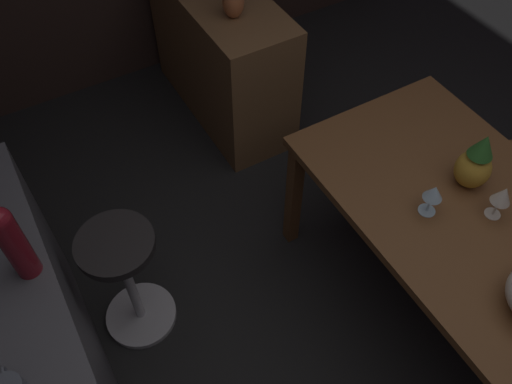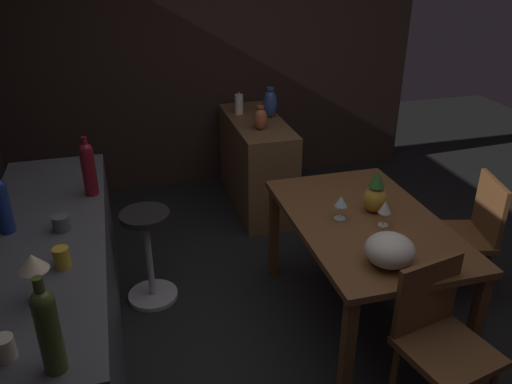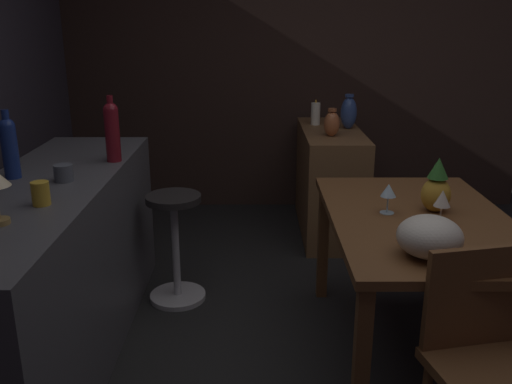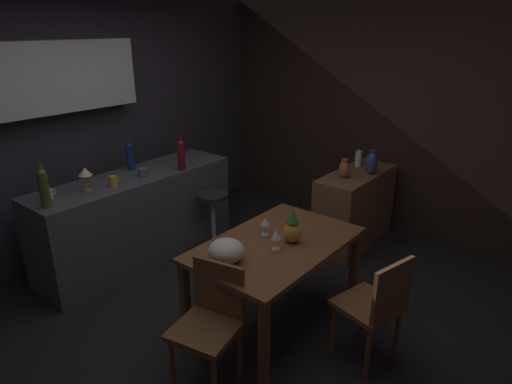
{
  "view_description": "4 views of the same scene",
  "coord_description": "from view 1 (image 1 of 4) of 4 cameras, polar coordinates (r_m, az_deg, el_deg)",
  "views": [
    {
      "loc": [
        -0.55,
        1.0,
        2.4
      ],
      "look_at": [
        0.51,
        0.39,
        0.88
      ],
      "focal_mm": 37.24,
      "sensor_mm": 36.0,
      "label": 1
    },
    {
      "loc": [
        -2.26,
        1.0,
        2.24
      ],
      "look_at": [
        0.59,
        0.21,
        0.78
      ],
      "focal_mm": 36.48,
      "sensor_mm": 36.0,
      "label": 2
    },
    {
      "loc": [
        -2.3,
        0.44,
        1.63
      ],
      "look_at": [
        0.52,
        0.44,
        0.75
      ],
      "focal_mm": 38.81,
      "sensor_mm": 36.0,
      "label": 3
    },
    {
      "loc": [
        -2.3,
        -2.12,
        2.3
      ],
      "look_at": [
        0.71,
        0.32,
        0.83
      ],
      "focal_mm": 30.99,
      "sensor_mm": 36.0,
      "label": 4
    }
  ],
  "objects": [
    {
      "name": "pineapple_centerpiece",
      "position": [
        2.24,
        22.47,
        2.8
      ],
      "size": [
        0.14,
        0.14,
        0.27
      ],
      "color": "gold",
      "rests_on": "dining_table"
    },
    {
      "name": "bar_stool",
      "position": [
        2.41,
        -13.53,
        -9.23
      ],
      "size": [
        0.34,
        0.34,
        0.66
      ],
      "color": "#262323",
      "rests_on": "ground_plane"
    },
    {
      "name": "wine_glass_right",
      "position": [
        2.09,
        18.54,
        -0.15
      ],
      "size": [
        0.07,
        0.07,
        0.15
      ],
      "color": "silver",
      "rests_on": "dining_table"
    },
    {
      "name": "ground_plane",
      "position": [
        2.65,
        13.53,
        -16.23
      ],
      "size": [
        9.0,
        9.0,
        0.0
      ],
      "primitive_type": "plane",
      "color": "black"
    },
    {
      "name": "dining_table",
      "position": [
        2.3,
        20.81,
        -2.65
      ],
      "size": [
        1.34,
        0.84,
        0.74
      ],
      "color": "brown",
      "rests_on": "ground_plane"
    },
    {
      "name": "vase_copper",
      "position": [
        2.85,
        -2.47,
        19.84
      ],
      "size": [
        0.11,
        0.11,
        0.2
      ],
      "color": "#B26038",
      "rests_on": "sideboard_cabinet"
    },
    {
      "name": "sideboard_cabinet",
      "position": [
        3.32,
        -3.65,
        14.45
      ],
      "size": [
        1.1,
        0.44,
        0.82
      ],
      "primitive_type": "cube",
      "color": "brown",
      "rests_on": "ground_plane"
    },
    {
      "name": "wine_bottle_ruby",
      "position": [
        1.75,
        -24.77,
        -4.71
      ],
      "size": [
        0.08,
        0.08,
        0.35
      ],
      "color": "maroon",
      "rests_on": "kitchen_counter"
    },
    {
      "name": "wine_glass_left",
      "position": [
        2.17,
        24.99,
        -0.37
      ],
      "size": [
        0.08,
        0.08,
        0.16
      ],
      "color": "silver",
      "rests_on": "dining_table"
    }
  ]
}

